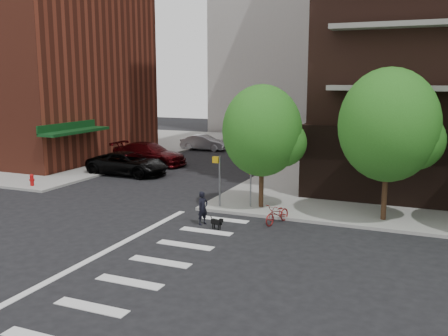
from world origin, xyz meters
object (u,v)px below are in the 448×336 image
fire_hydrant (32,179)px  dog_walker (203,208)px  parked_car_maroon (149,154)px  parked_car_black (128,164)px  scooter (277,214)px  parked_car_silver (204,143)px

fire_hydrant → dog_walker: bearing=-12.5°
parked_car_maroon → dog_walker: bearing=-138.9°
parked_car_black → parked_car_maroon: (-0.73, 4.01, 0.07)m
parked_car_black → scooter: bearing=-119.5°
parked_car_silver → scooter: parked_car_silver is taller
parked_car_maroon → scooter: size_ratio=3.34×
fire_hydrant → scooter: bearing=-5.1°
parked_car_maroon → dog_walker: parked_car_maroon is taller
parked_car_maroon → parked_car_silver: 9.04m
parked_car_black → dog_walker: (9.87, -8.74, -0.03)m
parked_car_black → fire_hydrant: bearing=152.5°
parked_car_black → scooter: parked_car_black is taller
parked_car_maroon → dog_walker: (10.60, -12.75, -0.10)m
parked_car_black → parked_car_silver: (-0.31, 13.04, -0.09)m
fire_hydrant → parked_car_maroon: size_ratio=0.12×
parked_car_black → scooter: (12.99, -7.30, -0.33)m
parked_car_maroon → parked_car_silver: bearing=-1.3°
dog_walker → parked_car_silver: bearing=46.8°
parked_car_silver → parked_car_black: bearing=177.3°
fire_hydrant → parked_car_maroon: (2.30, 9.88, 0.32)m
scooter → parked_car_silver: bearing=139.8°
parked_car_black → parked_car_silver: parked_car_black is taller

